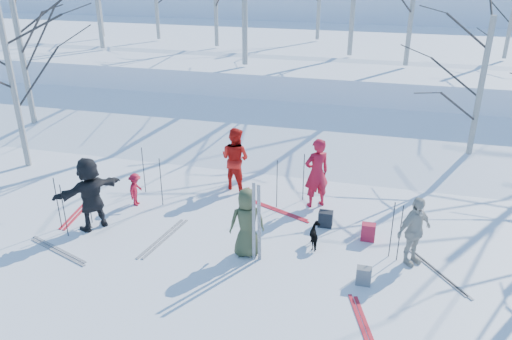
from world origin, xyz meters
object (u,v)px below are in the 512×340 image
(skier_cream_east, at_px, (414,231))
(backpack_dark, at_px, (325,219))
(backpack_red, at_px, (368,232))
(skier_red_north, at_px, (317,173))
(skier_grey_west, at_px, (90,194))
(skier_red_seated, at_px, (136,189))
(dog, at_px, (316,236))
(backpack_grey, at_px, (364,276))
(skier_olive_center, at_px, (247,223))
(skier_redor_behind, at_px, (235,159))

(skier_cream_east, relative_size, backpack_dark, 3.91)
(backpack_dark, bearing_deg, backpack_red, -20.30)
(skier_red_north, distance_m, skier_grey_west, 5.63)
(backpack_red, xyz_separation_m, backpack_dark, (-1.04, 0.39, -0.01))
(skier_red_seated, xyz_separation_m, dog, (4.91, -0.82, -0.19))
(skier_red_north, bearing_deg, backpack_grey, 80.08)
(skier_cream_east, bearing_deg, backpack_grey, -176.73)
(skier_olive_center, distance_m, skier_red_north, 2.92)
(skier_grey_west, height_order, backpack_grey, skier_grey_west)
(skier_redor_behind, bearing_deg, skier_grey_west, 66.50)
(skier_red_seated, relative_size, backpack_dark, 2.23)
(skier_redor_behind, relative_size, skier_red_seated, 2.01)
(skier_red_north, height_order, backpack_grey, skier_red_north)
(skier_grey_west, bearing_deg, backpack_red, 133.50)
(skier_cream_east, bearing_deg, dog, 131.80)
(skier_olive_center, bearing_deg, backpack_red, -174.99)
(skier_red_north, relative_size, skier_redor_behind, 1.05)
(skier_red_seated, bearing_deg, dog, -102.36)
(skier_red_seated, bearing_deg, backpack_grey, -110.98)
(skier_red_north, xyz_separation_m, backpack_grey, (1.46, -3.15, -0.75))
(skier_olive_center, height_order, skier_grey_west, skier_grey_west)
(skier_redor_behind, relative_size, backpack_grey, 4.73)
(skier_redor_behind, bearing_deg, backpack_red, 171.67)
(skier_red_seated, height_order, backpack_dark, skier_red_seated)
(skier_red_seated, xyz_separation_m, skier_grey_west, (-0.44, -1.34, 0.47))
(dog, xyz_separation_m, backpack_dark, (0.09, 0.96, -0.06))
(dog, bearing_deg, skier_red_seated, -27.33)
(skier_red_north, distance_m, skier_cream_east, 3.19)
(skier_red_north, distance_m, backpack_red, 2.15)
(skier_red_seated, xyz_separation_m, backpack_grey, (6.05, -1.98, -0.26))
(skier_red_north, height_order, backpack_dark, skier_red_north)
(skier_red_seated, height_order, skier_grey_west, skier_grey_west)
(skier_olive_center, xyz_separation_m, skier_grey_west, (-3.93, 0.19, 0.12))
(backpack_red, bearing_deg, skier_grey_west, -170.38)
(skier_olive_center, xyz_separation_m, backpack_grey, (2.57, -0.45, -0.61))
(backpack_grey, distance_m, backpack_dark, 2.37)
(skier_red_seated, height_order, backpack_red, skier_red_seated)
(skier_cream_east, bearing_deg, skier_grey_west, 138.32)
(dog, xyz_separation_m, backpack_red, (1.14, 0.58, -0.05))
(skier_redor_behind, relative_size, dog, 2.90)
(skier_red_seated, xyz_separation_m, skier_cream_east, (6.98, -0.95, 0.33))
(skier_cream_east, bearing_deg, backpack_red, 98.46)
(skier_olive_center, distance_m, skier_cream_east, 3.55)
(skier_cream_east, xyz_separation_m, dog, (-2.07, 0.13, -0.52))
(skier_grey_west, distance_m, backpack_red, 6.62)
(skier_olive_center, xyz_separation_m, skier_cream_east, (3.50, 0.58, -0.01))
(skier_olive_center, xyz_separation_m, backpack_red, (2.56, 1.29, -0.59))
(skier_grey_west, xyz_separation_m, backpack_grey, (6.49, -0.64, -0.72))
(skier_cream_east, height_order, backpack_grey, skier_cream_east)
(skier_red_seated, height_order, dog, skier_red_seated)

